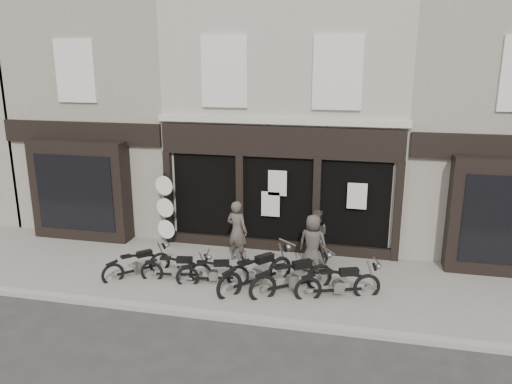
% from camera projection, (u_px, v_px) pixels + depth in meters
% --- Properties ---
extents(ground_plane, '(90.00, 90.00, 0.00)m').
position_uv_depth(ground_plane, '(256.00, 297.00, 12.51)').
color(ground_plane, '#2D2B28').
rests_on(ground_plane, ground).
extents(pavement, '(30.00, 4.20, 0.12)m').
position_uv_depth(pavement, '(264.00, 279.00, 13.35)').
color(pavement, slate).
rests_on(pavement, ground_plane).
extents(kerb, '(30.00, 0.25, 0.13)m').
position_uv_depth(kerb, '(244.00, 319.00, 11.32)').
color(kerb, gray).
rests_on(kerb, ground_plane).
extents(central_building, '(7.30, 6.22, 8.34)m').
position_uv_depth(central_building, '(295.00, 109.00, 17.04)').
color(central_building, '#A39F8C').
rests_on(central_building, ground).
extents(neighbour_left, '(5.60, 6.73, 8.34)m').
position_uv_depth(neighbour_left, '(124.00, 107.00, 18.36)').
color(neighbour_left, gray).
rests_on(neighbour_left, ground).
extents(neighbour_right, '(5.60, 6.73, 8.34)m').
position_uv_depth(neighbour_right, '(495.00, 115.00, 15.65)').
color(neighbour_right, gray).
rests_on(neighbour_right, ground).
extents(motorcycle_0, '(1.48, 1.55, 0.92)m').
position_uv_depth(motorcycle_0, '(138.00, 266.00, 13.42)').
color(motorcycle_0, black).
rests_on(motorcycle_0, ground).
extents(motorcycle_1, '(1.92, 0.59, 0.92)m').
position_uv_depth(motorcycle_1, '(177.00, 271.00, 13.14)').
color(motorcycle_1, black).
rests_on(motorcycle_1, ground).
extents(motorcycle_2, '(1.86, 0.79, 0.91)m').
position_uv_depth(motorcycle_2, '(214.00, 275.00, 12.92)').
color(motorcycle_2, black).
rests_on(motorcycle_2, ground).
extents(motorcycle_3, '(1.73, 1.97, 1.13)m').
position_uv_depth(motorcycle_3, '(256.00, 275.00, 12.68)').
color(motorcycle_3, black).
rests_on(motorcycle_3, ground).
extents(motorcycle_4, '(2.00, 1.60, 1.11)m').
position_uv_depth(motorcycle_4, '(293.00, 280.00, 12.42)').
color(motorcycle_4, black).
rests_on(motorcycle_4, ground).
extents(motorcycle_5, '(2.07, 1.01, 1.04)m').
position_uv_depth(motorcycle_5, '(339.00, 286.00, 12.17)').
color(motorcycle_5, black).
rests_on(motorcycle_5, ground).
extents(man_left, '(0.75, 0.61, 1.78)m').
position_uv_depth(man_left, '(237.00, 231.00, 14.23)').
color(man_left, '#48413B').
rests_on(man_left, pavement).
extents(man_centre, '(0.83, 0.68, 1.57)m').
position_uv_depth(man_centre, '(315.00, 236.00, 14.11)').
color(man_centre, '#3D3831').
rests_on(man_centre, pavement).
extents(man_right, '(0.88, 0.67, 1.62)m').
position_uv_depth(man_right, '(313.00, 243.00, 13.51)').
color(man_right, '#403A36').
rests_on(man_right, pavement).
extents(advert_sign_post, '(0.60, 0.38, 2.46)m').
position_uv_depth(advert_sign_post, '(166.00, 213.00, 15.22)').
color(advert_sign_post, black).
rests_on(advert_sign_post, ground).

